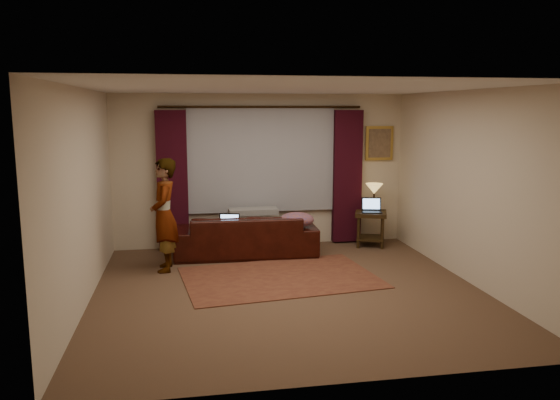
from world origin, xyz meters
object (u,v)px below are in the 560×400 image
at_px(end_table, 370,229).
at_px(person, 164,215).
at_px(laptop_sofa, 228,223).
at_px(laptop_table, 372,205).
at_px(sofa, 245,227).
at_px(tiffany_lamp, 374,197).

height_order(end_table, person, person).
xyz_separation_m(laptop_sofa, person, (-0.96, -0.48, 0.25)).
relative_size(end_table, laptop_table, 1.67).
relative_size(laptop_sofa, person, 0.21).
height_order(sofa, end_table, sofa).
bearing_deg(sofa, person, 29.03).
bearing_deg(sofa, tiffany_lamp, -170.81).
xyz_separation_m(laptop_table, person, (-3.44, -0.80, 0.10)).
bearing_deg(person, tiffany_lamp, 104.30).
distance_m(laptop_sofa, tiffany_lamp, 2.61).
height_order(sofa, laptop_table, sofa).
bearing_deg(sofa, laptop_sofa, 30.80).
bearing_deg(sofa, end_table, -172.25).
relative_size(end_table, tiffany_lamp, 1.27).
bearing_deg(end_table, person, -165.82).
relative_size(laptop_table, person, 0.22).
distance_m(laptop_sofa, end_table, 2.53).
bearing_deg(sofa, laptop_table, -174.02).
distance_m(tiffany_lamp, laptop_table, 0.20).
height_order(laptop_sofa, end_table, laptop_sofa).
bearing_deg(laptop_sofa, sofa, 43.51).
xyz_separation_m(sofa, tiffany_lamp, (2.27, 0.29, 0.38)).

